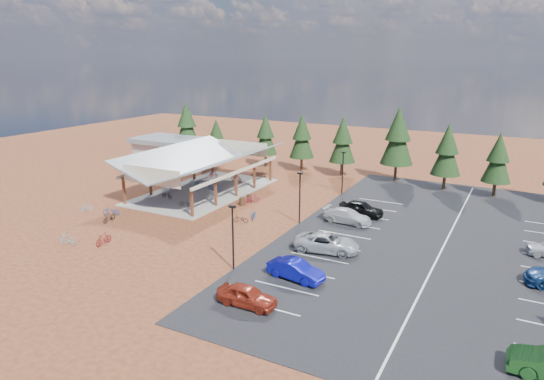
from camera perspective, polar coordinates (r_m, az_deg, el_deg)
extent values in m
plane|color=#592717|center=(48.19, -3.19, -3.71)|extent=(140.00, 140.00, 0.00)
cube|color=black|center=(45.04, 19.66, -6.00)|extent=(27.00, 44.00, 0.04)
cube|color=gray|center=(59.06, -7.99, -0.17)|extent=(10.60, 18.60, 0.10)
cube|color=#502717|center=(55.43, -17.01, -0.08)|extent=(0.25, 0.25, 3.00)
cube|color=#502717|center=(58.35, -14.13, 0.89)|extent=(0.25, 0.25, 3.00)
cube|color=#502717|center=(61.42, -11.53, 1.77)|extent=(0.25, 0.25, 3.00)
cube|color=#502717|center=(64.62, -9.18, 2.56)|extent=(0.25, 0.25, 3.00)
cube|color=#502717|center=(67.93, -7.05, 3.27)|extent=(0.25, 0.25, 3.00)
cube|color=#502717|center=(49.52, -9.41, -1.42)|extent=(0.25, 0.25, 3.00)
cube|color=#502717|center=(52.77, -6.66, -0.26)|extent=(0.25, 0.25, 3.00)
cube|color=#502717|center=(56.15, -4.24, 0.76)|extent=(0.25, 0.25, 3.00)
cube|color=#502717|center=(59.63, -2.09, 1.67)|extent=(0.25, 0.25, 3.00)
cube|color=#502717|center=(63.20, -0.19, 2.47)|extent=(0.25, 0.25, 3.00)
cube|color=beige|center=(61.34, -11.90, 3.17)|extent=(0.22, 18.00, 0.35)
cube|color=beige|center=(55.58, -3.92, 2.21)|extent=(0.22, 18.00, 0.35)
cube|color=slate|center=(59.86, -10.39, 3.83)|extent=(5.85, 19.40, 2.13)
cube|color=slate|center=(56.50, -5.75, 3.32)|extent=(5.85, 19.40, 2.13)
cube|color=beige|center=(51.35, -14.02, 1.59)|extent=(7.50, 0.15, 1.80)
cube|color=beige|center=(65.48, -3.50, 4.96)|extent=(7.50, 0.15, 1.80)
cube|color=#ADA593|center=(75.57, -11.79, 4.30)|extent=(10.00, 6.00, 3.20)
cube|color=slate|center=(75.23, -11.88, 5.75)|extent=(11.00, 7.00, 0.70)
cylinder|color=black|center=(36.88, -4.62, -5.74)|extent=(0.14, 0.14, 5.00)
cube|color=black|center=(36.04, -4.71, -1.96)|extent=(0.50, 0.25, 0.18)
cylinder|color=black|center=(46.87, 3.28, -1.06)|extent=(0.14, 0.14, 5.00)
cube|color=black|center=(46.21, 3.33, 1.98)|extent=(0.50, 0.25, 0.18)
cylinder|color=black|center=(57.63, 8.30, 1.95)|extent=(0.14, 0.14, 5.00)
cube|color=black|center=(57.10, 8.40, 4.44)|extent=(0.50, 0.25, 0.18)
cylinder|color=#3D2515|center=(53.21, -3.54, -1.34)|extent=(0.60, 0.60, 0.90)
cylinder|color=#3D2515|center=(54.18, -2.69, -1.02)|extent=(0.60, 0.60, 0.90)
cylinder|color=#382314|center=(79.32, -9.85, 4.54)|extent=(0.36, 0.36, 2.20)
cone|color=black|center=(78.71, -9.97, 7.21)|extent=(3.86, 3.86, 5.27)
cone|color=black|center=(78.44, -10.05, 8.80)|extent=(2.99, 2.99, 3.95)
cylinder|color=#382314|center=(74.46, -6.48, 3.76)|extent=(0.36, 0.36, 1.66)
cone|color=black|center=(73.94, -6.55, 5.90)|extent=(2.93, 2.93, 3.99)
cone|color=black|center=(73.69, -6.59, 7.18)|extent=(2.26, 2.26, 2.99)
cylinder|color=#382314|center=(71.83, -0.76, 3.52)|extent=(0.36, 0.36, 1.90)
cone|color=black|center=(71.23, -0.76, 6.07)|extent=(3.35, 3.35, 4.57)
cone|color=black|center=(70.94, -0.77, 7.59)|extent=(2.59, 2.59, 3.43)
cylinder|color=#382314|center=(69.24, 3.49, 3.08)|extent=(0.36, 0.36, 1.99)
cone|color=black|center=(68.60, 3.54, 5.83)|extent=(3.50, 3.50, 4.77)
cone|color=black|center=(68.30, 3.56, 7.48)|extent=(2.70, 2.70, 3.58)
cylinder|color=#382314|center=(66.77, 8.19, 2.48)|extent=(0.36, 0.36, 1.99)
cone|color=black|center=(66.11, 8.30, 5.33)|extent=(3.49, 3.49, 4.77)
cone|color=black|center=(65.79, 8.36, 7.04)|extent=(2.70, 2.70, 3.57)
cylinder|color=#382314|center=(65.11, 14.31, 2.00)|extent=(0.36, 0.36, 2.38)
cone|color=black|center=(64.32, 14.55, 5.50)|extent=(4.18, 4.18, 5.70)
cone|color=black|center=(63.97, 14.69, 7.59)|extent=(3.23, 3.23, 4.28)
cylinder|color=#382314|center=(62.49, 19.58, 0.84)|extent=(0.36, 0.36, 2.00)
cone|color=black|center=(61.78, 19.87, 3.89)|extent=(3.52, 3.52, 4.80)
cone|color=black|center=(61.44, 20.04, 5.72)|extent=(2.72, 2.72, 3.60)
cylinder|color=#382314|center=(61.77, 24.67, 0.08)|extent=(0.36, 0.36, 1.85)
cone|color=black|center=(61.09, 25.00, 2.91)|extent=(3.25, 3.25, 4.43)
cone|color=black|center=(60.76, 25.20, 4.61)|extent=(2.51, 2.51, 3.32)
imported|color=black|center=(56.64, -12.27, -0.55)|extent=(1.69, 0.83, 0.85)
imported|color=gray|center=(59.26, -12.19, 0.21)|extent=(1.65, 0.96, 0.96)
imported|color=#14478D|center=(60.34, -8.47, 0.67)|extent=(1.86, 0.77, 0.96)
imported|color=maroon|center=(65.36, -6.88, 1.87)|extent=(1.64, 0.70, 0.95)
imported|color=black|center=(53.04, -10.24, -1.57)|extent=(1.57, 0.70, 0.80)
imported|color=#989BA1|center=(55.34, -7.23, -0.56)|extent=(1.91, 0.93, 1.10)
imported|color=#25459E|center=(59.20, -6.76, 0.40)|extent=(1.72, 0.80, 0.87)
imported|color=maroon|center=(62.72, -4.22, 1.42)|extent=(1.85, 0.81, 1.08)
imported|color=black|center=(50.48, -18.60, -3.11)|extent=(0.75, 1.70, 0.86)
imported|color=#919299|center=(54.64, -20.99, -1.93)|extent=(1.33, 1.35, 0.89)
imported|color=navy|center=(52.48, -18.36, -2.33)|extent=(1.93, 1.27, 0.96)
imported|color=maroon|center=(44.61, -19.21, -5.43)|extent=(0.65, 1.87, 1.11)
imported|color=#94999C|center=(45.77, -22.93, -5.33)|extent=(1.80, 0.81, 1.05)
imported|color=#174B96|center=(48.80, -2.17, -2.88)|extent=(1.25, 1.84, 0.92)
imported|color=maroon|center=(53.96, -2.35, -1.02)|extent=(1.45, 1.60, 1.02)
imported|color=black|center=(47.75, -3.70, -3.40)|extent=(1.60, 0.83, 0.80)
imported|color=maroon|center=(32.37, -2.97, -12.30)|extent=(4.10, 1.67, 1.39)
imported|color=#0A0C8A|center=(35.86, 2.79, -9.37)|extent=(4.50, 2.11, 1.43)
imported|color=#9FA2A6|center=(40.89, 6.45, -6.18)|extent=(5.77, 3.40, 1.51)
imported|color=#B3B3B3|center=(47.97, 8.87, -3.04)|extent=(4.89, 2.21, 1.39)
imported|color=black|center=(50.29, 10.44, -2.15)|extent=(4.59, 1.96, 1.54)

